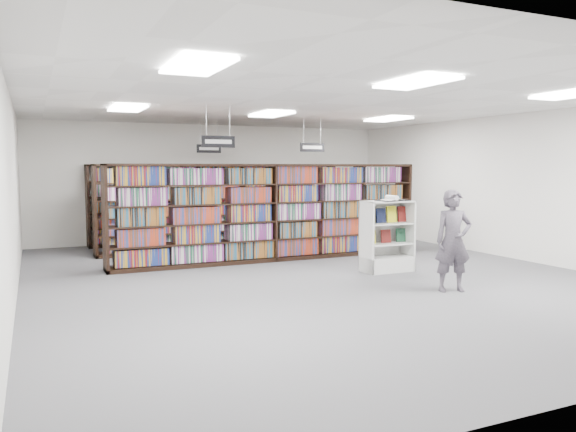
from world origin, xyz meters
name	(u,v)px	position (x,y,z in m)	size (l,w,h in m)	color
floor	(313,276)	(0.00, 0.00, 0.00)	(12.00, 12.00, 0.00)	#545359
ceiling	(314,103)	(0.00, 0.00, 3.20)	(10.00, 12.00, 0.10)	silver
wall_back	(216,182)	(0.00, 6.00, 1.60)	(10.00, 0.10, 3.20)	white
wall_left	(12,197)	(-5.00, 0.00, 1.60)	(0.10, 12.00, 3.20)	white
wall_right	(515,187)	(5.00, 0.00, 1.60)	(0.10, 12.00, 3.20)	white
bookshelf_row_near	(271,212)	(0.00, 2.00, 1.05)	(7.00, 0.60, 2.10)	black
bookshelf_row_mid	(240,206)	(0.00, 4.00, 1.05)	(7.00, 0.60, 2.10)	black
bookshelf_row_far	(220,203)	(0.00, 5.70, 1.05)	(7.00, 0.60, 2.10)	black
aisle_sign_left	(218,141)	(-1.50, 1.00, 2.53)	(0.65, 0.02, 0.80)	#B2B2B7
aisle_sign_right	(312,146)	(1.50, 3.00, 2.53)	(0.65, 0.02, 0.80)	#B2B2B7
aisle_sign_center	(209,148)	(-0.50, 5.00, 2.53)	(0.65, 0.02, 0.80)	#B2B2B7
troffer_front_left	(197,66)	(-3.00, -3.00, 3.16)	(0.60, 1.20, 0.04)	white
troffer_front_center	(416,82)	(0.00, -3.00, 3.16)	(0.60, 1.20, 0.04)	white
troffer_front_right	(573,94)	(3.00, -3.00, 3.16)	(0.60, 1.20, 0.04)	white
troffer_back_left	(127,108)	(-3.00, 2.00, 3.16)	(0.60, 1.20, 0.04)	white
troffer_back_center	(271,114)	(0.00, 2.00, 3.16)	(0.60, 1.20, 0.04)	white
troffer_back_right	(388,119)	(3.00, 2.00, 3.16)	(0.60, 1.20, 0.04)	white
endcap_display	(386,247)	(1.54, -0.13, 0.47)	(0.99, 0.50, 1.38)	silver
open_book	(392,199)	(1.59, -0.24, 1.42)	(0.63, 0.39, 0.13)	black
shopper	(453,241)	(1.50, -2.08, 0.83)	(0.61, 0.40, 1.67)	#564F5B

